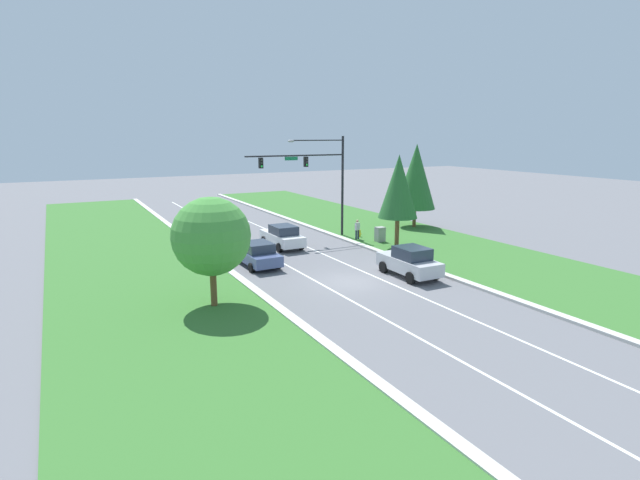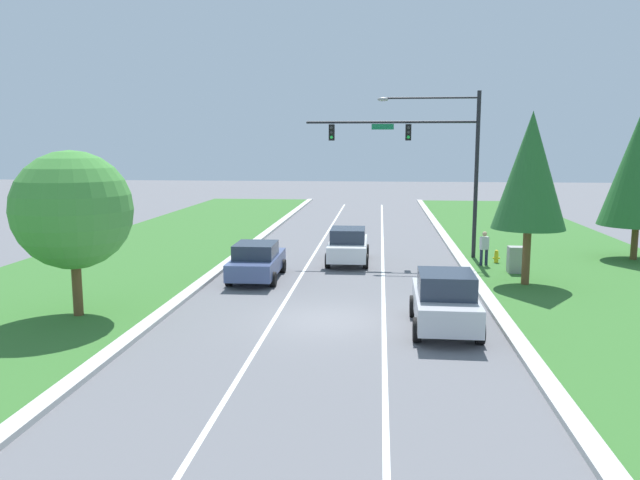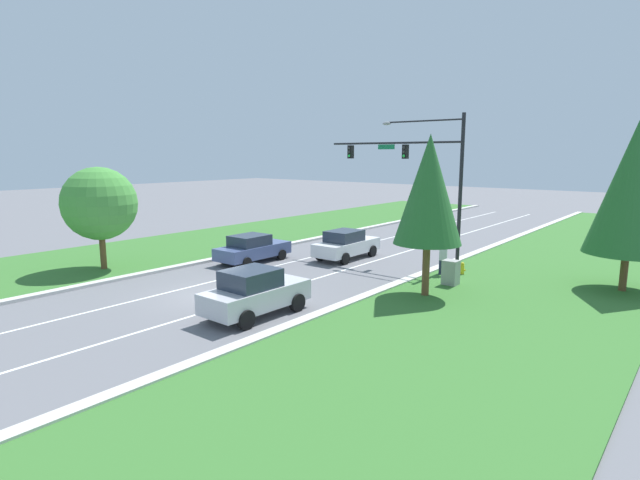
% 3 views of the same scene
% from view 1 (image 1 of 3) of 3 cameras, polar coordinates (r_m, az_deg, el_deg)
% --- Properties ---
extents(ground_plane, '(160.00, 160.00, 0.00)m').
position_cam_1_polar(ground_plane, '(29.34, 3.62, -4.77)').
color(ground_plane, slate).
extents(curb_strip_right, '(0.50, 90.00, 0.15)m').
position_cam_1_polar(curb_strip_right, '(32.55, 12.14, -3.20)').
color(curb_strip_right, beige).
rests_on(curb_strip_right, ground_plane).
extents(curb_strip_left, '(0.50, 90.00, 0.15)m').
position_cam_1_polar(curb_strip_left, '(26.91, -6.74, -6.23)').
color(curb_strip_left, beige).
rests_on(curb_strip_left, ground_plane).
extents(grass_verge_right, '(10.00, 90.00, 0.08)m').
position_cam_1_polar(grass_verge_right, '(36.09, 18.53, -2.12)').
color(grass_verge_right, '#38702D').
rests_on(grass_verge_right, ground_plane).
extents(grass_verge_left, '(10.00, 90.00, 0.08)m').
position_cam_1_polar(grass_verge_left, '(25.61, -17.83, -7.79)').
color(grass_verge_left, '#38702D').
rests_on(grass_verge_left, ground_plane).
extents(lane_stripe_inner_left, '(0.14, 81.00, 0.01)m').
position_cam_1_polar(lane_stripe_inner_left, '(28.48, 0.52, -5.27)').
color(lane_stripe_inner_left, white).
rests_on(lane_stripe_inner_left, ground_plane).
extents(lane_stripe_inner_right, '(0.14, 81.00, 0.01)m').
position_cam_1_polar(lane_stripe_inner_right, '(30.29, 6.53, -4.28)').
color(lane_stripe_inner_right, white).
rests_on(lane_stripe_inner_right, ground_plane).
extents(traffic_signal_mast, '(8.57, 0.41, 8.31)m').
position_cam_1_polar(traffic_signal_mast, '(40.46, -0.36, 7.89)').
color(traffic_signal_mast, black).
rests_on(traffic_signal_mast, ground_plane).
extents(white_sedan, '(2.05, 4.68, 1.73)m').
position_cam_1_polar(white_sedan, '(37.94, -4.31, 0.43)').
color(white_sedan, white).
rests_on(white_sedan, ground_plane).
extents(silver_sedan, '(2.08, 4.40, 1.86)m').
position_cam_1_polar(silver_sedan, '(30.57, 10.21, -2.46)').
color(silver_sedan, silver).
rests_on(silver_sedan, ground_plane).
extents(slate_blue_sedan, '(2.11, 4.63, 1.60)m').
position_cam_1_polar(slate_blue_sedan, '(32.83, -7.25, -1.58)').
color(slate_blue_sedan, '#475684').
rests_on(slate_blue_sedan, ground_plane).
extents(utility_cabinet, '(0.70, 0.60, 1.25)m').
position_cam_1_polar(utility_cabinet, '(39.90, 6.87, 0.60)').
color(utility_cabinet, '#9E9E99').
rests_on(utility_cabinet, ground_plane).
extents(pedestrian, '(0.43, 0.32, 1.69)m').
position_cam_1_polar(pedestrian, '(40.50, 4.29, 1.27)').
color(pedestrian, '#232842').
rests_on(pedestrian, ground_plane).
extents(fire_hydrant, '(0.34, 0.20, 0.70)m').
position_cam_1_polar(fire_hydrant, '(41.64, 4.54, 0.73)').
color(fire_hydrant, gold).
rests_on(fire_hydrant, ground_plane).
extents(conifer_near_right_tree, '(2.92, 2.92, 7.02)m').
position_cam_1_polar(conifer_near_right_tree, '(37.35, 8.96, 6.04)').
color(conifer_near_right_tree, brown).
rests_on(conifer_near_right_tree, ground_plane).
extents(oak_near_left_tree, '(3.87, 3.87, 5.53)m').
position_cam_1_polar(oak_near_left_tree, '(24.79, -12.33, 0.39)').
color(oak_near_left_tree, brown).
rests_on(oak_near_left_tree, ground_plane).
extents(conifer_far_right_tree, '(3.65, 3.65, 7.63)m').
position_cam_1_polar(conifer_far_right_tree, '(46.30, 10.91, 7.14)').
color(conifer_far_right_tree, brown).
rests_on(conifer_far_right_tree, ground_plane).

